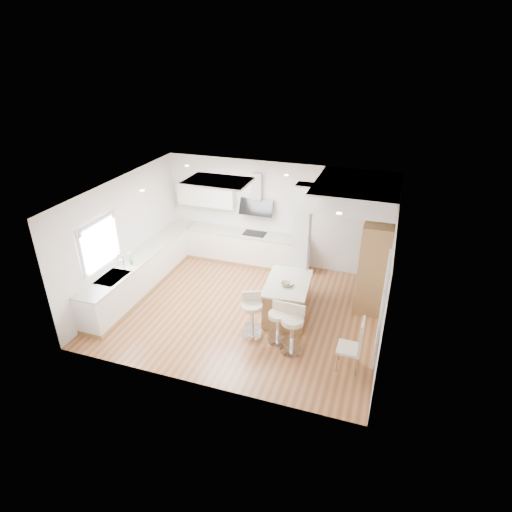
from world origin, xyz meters
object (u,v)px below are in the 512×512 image
at_px(bar_stool_b, 278,321).
at_px(bar_stool_a, 252,313).
at_px(bar_stool_c, 292,328).
at_px(dining_chair, 355,344).
at_px(peninsula, 287,299).

bearing_deg(bar_stool_b, bar_stool_a, -177.01).
height_order(bar_stool_c, dining_chair, dining_chair).
relative_size(bar_stool_b, bar_stool_c, 0.88).
bearing_deg(bar_stool_c, bar_stool_a, 168.39).
height_order(peninsula, bar_stool_b, peninsula).
bearing_deg(bar_stool_b, peninsula, 99.66).
relative_size(bar_stool_b, dining_chair, 0.80).
xyz_separation_m(peninsula, bar_stool_a, (-0.50, -0.93, 0.12)).
height_order(bar_stool_b, dining_chair, dining_chair).
height_order(peninsula, bar_stool_a, bar_stool_a).
relative_size(peninsula, bar_stool_b, 1.66).
xyz_separation_m(bar_stool_a, bar_stool_c, (0.91, -0.24, 0.02)).
bearing_deg(dining_chair, bar_stool_b, 167.60).
relative_size(bar_stool_c, dining_chair, 0.91).
relative_size(bar_stool_a, bar_stool_c, 0.97).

